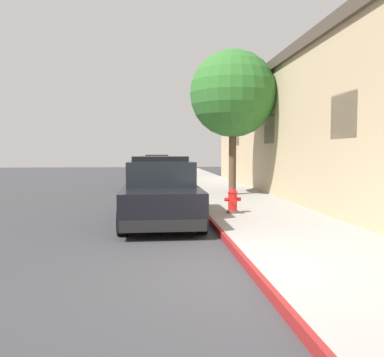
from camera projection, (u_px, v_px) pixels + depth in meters
name	position (u px, v px, depth m)	size (l,w,h in m)	color
ground_plane	(74.00, 201.00, 15.18)	(33.78, 60.00, 0.20)	#353538
sidewalk_pavement	(228.00, 195.00, 15.77)	(3.04, 60.00, 0.15)	gray
curb_painted_edge	(189.00, 195.00, 15.61)	(0.08, 60.00, 0.15)	maroon
storefront_building	(365.00, 131.00, 15.64)	(8.09, 21.44, 5.21)	tan
police_cruiser	(161.00, 192.00, 10.27)	(1.94, 4.84, 1.68)	black
parked_car_silver_ahead	(155.00, 172.00, 20.10)	(1.94, 4.84, 1.56)	navy
parked_car_dark_far	(157.00, 166.00, 29.26)	(1.94, 4.84, 1.56)	maroon
fire_hydrant	(233.00, 200.00, 10.63)	(0.44, 0.40, 0.76)	#4C4C51
street_tree	(233.00, 94.00, 14.93)	(3.28, 3.28, 5.48)	brown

